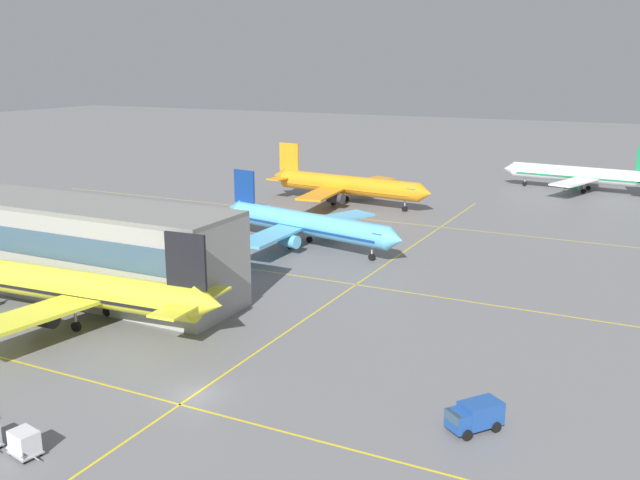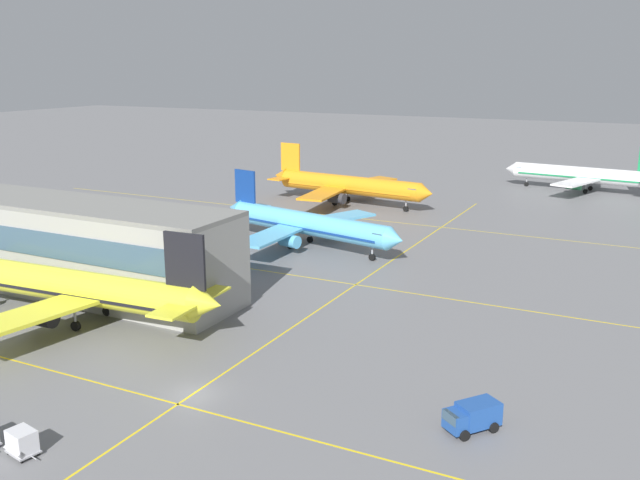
# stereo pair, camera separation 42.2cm
# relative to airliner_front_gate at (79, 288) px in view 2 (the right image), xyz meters

# --- Properties ---
(ground_plane) EXTENTS (600.00, 600.00, 0.00)m
(ground_plane) POSITION_rel_airliner_front_gate_xyz_m (20.38, -8.18, -3.65)
(ground_plane) COLOR slate
(airliner_front_gate) EXTENTS (34.40, 29.63, 10.69)m
(airliner_front_gate) POSITION_rel_airliner_front_gate_xyz_m (0.00, 0.00, 0.00)
(airliner_front_gate) COLOR yellow
(airliner_front_gate) RESTS_ON ground
(airliner_second_row) EXTENTS (32.36, 27.48, 10.12)m
(airliner_second_row) POSITION_rel_airliner_front_gate_xyz_m (6.64, 37.35, -0.19)
(airliner_second_row) COLOR #5BB7E5
(airliner_second_row) RESTS_ON ground
(airliner_third_row) EXTENTS (34.71, 29.75, 10.79)m
(airliner_third_row) POSITION_rel_airliner_front_gate_xyz_m (-1.43, 68.99, 0.03)
(airliner_third_row) COLOR orange
(airliner_third_row) RESTS_ON ground
(airliner_far_left_stand) EXTENTS (32.55, 27.91, 10.12)m
(airliner_far_left_stand) POSITION_rel_airliner_front_gate_xyz_m (36.56, 103.60, -0.20)
(airliner_far_left_stand) COLOR white
(airliner_far_left_stand) RESTS_ON ground
(taxiway_markings) EXTENTS (163.54, 113.27, 0.01)m
(taxiway_markings) POSITION_rel_airliner_front_gate_xyz_m (20.38, 24.14, -3.65)
(taxiway_markings) COLOR yellow
(taxiway_markings) RESTS_ON ground
(service_truck_red_van) EXTENTS (3.95, 4.39, 2.10)m
(service_truck_red_van) POSITION_rel_airliner_front_gate_xyz_m (42.03, -3.73, -2.47)
(service_truck_red_van) COLOR #1E4793
(service_truck_red_van) RESTS_ON ground
(baggage_cart_row_fifth) EXTENTS (2.86, 2.05, 1.86)m
(baggage_cart_row_fifth) POSITION_rel_airliner_front_gate_xyz_m (15.57, -20.89, -2.65)
(baggage_cart_row_fifth) COLOR #99999E
(baggage_cart_row_fifth) RESTS_ON ground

